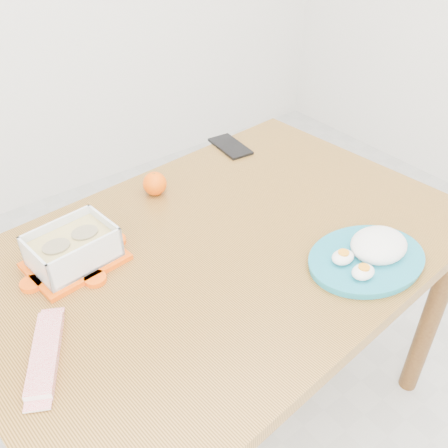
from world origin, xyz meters
TOP-DOWN VIEW (x-y plane):
  - ground at (0.00, 0.00)m, footprint 3.50×3.50m
  - dining_table at (-0.18, 0.10)m, footprint 1.32×0.94m
  - food_container at (-0.51, 0.26)m, footprint 0.23×0.19m
  - orange_fruit at (-0.20, 0.40)m, footprint 0.07×0.07m
  - rice_plate at (0.05, -0.17)m, footprint 0.33×0.33m
  - candy_bar at (-0.67, 0.03)m, footprint 0.14×0.20m
  - smartphone at (0.14, 0.49)m, footprint 0.10×0.17m

SIDE VIEW (x-z plane):
  - ground at x=0.00m, z-range 0.00..0.00m
  - dining_table at x=-0.18m, z-range 0.28..1.03m
  - smartphone at x=0.14m, z-range 0.75..0.76m
  - candy_bar at x=-0.67m, z-range 0.75..0.77m
  - rice_plate at x=0.05m, z-range 0.74..0.82m
  - orange_fruit at x=-0.20m, z-range 0.75..0.82m
  - food_container at x=-0.51m, z-range 0.75..0.84m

